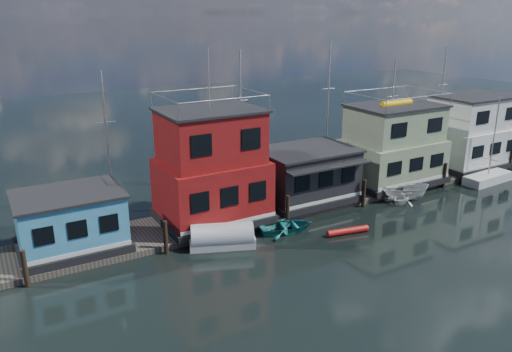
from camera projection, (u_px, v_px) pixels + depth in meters
ground at (428, 265)px, 29.68m from camera, size 160.00×160.00×0.00m
dock at (310, 200)px, 39.52m from camera, size 48.00×5.00×0.40m
houseboat_blue at (71, 221)px, 30.42m from camera, size 6.40×4.90×3.66m
houseboat_red at (211, 169)px, 34.30m from camera, size 7.40×5.90×11.86m
houseboat_dark at (306, 174)px, 38.58m from camera, size 7.40×6.10×4.06m
houseboat_green at (393, 146)px, 42.49m from camera, size 8.40×5.90×7.03m
houseboat_white at (471, 132)px, 47.20m from camera, size 8.40×5.90×6.66m
pilings at (329, 201)px, 36.78m from camera, size 42.28×0.28×2.20m
background_masts at (316, 115)px, 45.05m from camera, size 36.40×0.16×12.00m
motorboat at (405, 192)px, 39.64m from camera, size 3.94×3.03×1.44m
red_kayak at (348, 231)px, 33.84m from camera, size 3.08×1.00×0.45m
dinghy_teal at (287, 226)px, 34.15m from camera, size 4.28×3.46×0.78m
tarp_runabout at (222, 237)px, 31.91m from camera, size 4.45×3.01×1.68m
dinghy_white at (402, 198)px, 38.97m from camera, size 2.40×2.17×1.10m
day_sailer at (488, 178)px, 44.07m from camera, size 5.14×2.00×7.96m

